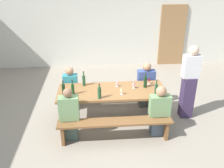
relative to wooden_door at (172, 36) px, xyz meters
The scene contains 21 objects.
ground_plane 4.42m from the wooden_door, 124.26° to the right, with size 24.00×24.00×0.00m, color gray.
back_wall 2.48m from the wooden_door, behind, with size 14.00×0.20×3.20m, color silver.
wooden_door is the anchor object (origin of this frame).
tasting_table 4.31m from the wooden_door, 124.26° to the right, with size 2.35×0.90×0.75m.
bench_near 4.98m from the wooden_door, 119.36° to the right, with size 2.25×0.30×0.45m.
bench_far 3.77m from the wooden_door, 130.80° to the right, with size 2.25×0.30×0.45m.
wine_bottle_0 4.11m from the wooden_door, 111.70° to the right, with size 0.07×0.07×0.33m.
wine_bottle_1 4.74m from the wooden_door, 124.77° to the right, with size 0.07×0.07×0.32m.
wine_bottle_2 5.03m from the wooden_door, 133.20° to the right, with size 0.07×0.07×0.32m.
wine_bottle_3 4.45m from the wooden_door, 132.98° to the right, with size 0.07×0.07×0.34m.
wine_bottle_4 4.91m from the wooden_door, 131.48° to the right, with size 0.07×0.07×0.33m.
wine_bottle_5 3.84m from the wooden_door, 115.83° to the right, with size 0.07×0.07×0.34m.
wine_glass_0 4.38m from the wooden_door, 120.75° to the right, with size 0.06×0.06×0.16m.
wine_glass_1 3.99m from the wooden_door, 119.01° to the right, with size 0.08×0.08×0.17m.
wine_glass_2 3.65m from the wooden_door, 115.12° to the right, with size 0.06×0.06×0.16m.
wine_glass_3 4.09m from the wooden_door, 124.20° to the right, with size 0.08×0.08×0.14m.
seated_guest_near_0 5.33m from the wooden_door, 128.56° to the right, with size 0.39×0.24×1.12m.
seated_guest_near_1 4.45m from the wooden_door, 110.00° to the right, with size 0.42×0.24×1.09m.
seated_guest_far_0 4.51m from the wooden_door, 138.71° to the right, with size 0.34×0.24×1.09m.
seated_guest_far_1 3.37m from the wooden_door, 117.47° to the right, with size 0.42×0.24×1.14m.
standing_host 3.60m from the wooden_door, 101.19° to the right, with size 0.36×0.24×1.71m.
Camera 1 is at (-0.40, -4.75, 3.10)m, focal length 39.26 mm.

